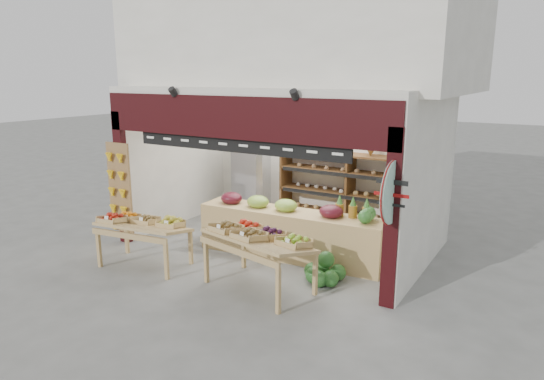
{
  "coord_description": "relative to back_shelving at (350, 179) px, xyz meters",
  "views": [
    {
      "loc": [
        4.71,
        -7.56,
        3.33
      ],
      "look_at": [
        0.23,
        -0.2,
        1.28
      ],
      "focal_mm": 32.0,
      "sensor_mm": 36.0,
      "label": 1
    }
  ],
  "objects": [
    {
      "name": "cardboard_stack",
      "position": [
        -1.81,
        -1.64,
        -0.93
      ],
      "size": [
        1.06,
        0.76,
        0.65
      ],
      "color": "beige",
      "rests_on": "ground"
    },
    {
      "name": "gift_sign",
      "position": [
        1.86,
        -3.08,
        0.58
      ],
      "size": [
        0.04,
        0.93,
        0.92
      ],
      "color": "#C3F5DA",
      "rests_on": "ground"
    },
    {
      "name": "shop_structure",
      "position": [
        -0.89,
        -0.32,
        2.75
      ],
      "size": [
        6.36,
        5.12,
        5.4
      ],
      "color": "white",
      "rests_on": "ground"
    },
    {
      "name": "back_shelving",
      "position": [
        0.0,
        0.0,
        0.0
      ],
      "size": [
        3.22,
        0.53,
        1.97
      ],
      "color": "brown",
      "rests_on": "ground"
    },
    {
      "name": "refrigerator",
      "position": [
        -2.41,
        -0.15,
        -0.25
      ],
      "size": [
        0.88,
        0.88,
        1.84
      ],
      "primitive_type": "cube",
      "rotation": [
        0.0,
        0.0,
        0.27
      ],
      "color": "#B6B8BD",
      "rests_on": "ground"
    },
    {
      "name": "watermelon_pile",
      "position": [
        0.67,
        -2.71,
        -1.0
      ],
      "size": [
        0.67,
        0.67,
        0.53
      ],
      "color": "#184918",
      "rests_on": "ground"
    },
    {
      "name": "banana_board",
      "position": [
        -3.62,
        -3.11,
        -0.06
      ],
      "size": [
        0.6,
        0.15,
        1.8
      ],
      "color": "olive",
      "rests_on": "ground"
    },
    {
      "name": "mid_counter",
      "position": [
        -0.35,
        -2.0,
        -0.69
      ],
      "size": [
        3.59,
        0.92,
        1.11
      ],
      "color": "tan",
      "rests_on": "ground"
    },
    {
      "name": "display_table_left",
      "position": [
        -2.46,
        -3.67,
        -0.42
      ],
      "size": [
        1.65,
        1.08,
        0.99
      ],
      "color": "tan",
      "rests_on": "ground"
    },
    {
      "name": "ground",
      "position": [
        -0.89,
        -1.94,
        -1.17
      ],
      "size": [
        60.0,
        60.0,
        0.0
      ],
      "primitive_type": "plane",
      "color": "slate",
      "rests_on": "ground"
    },
    {
      "name": "display_table_right",
      "position": [
        -0.15,
        -3.42,
        -0.33
      ],
      "size": [
        1.87,
        1.28,
        1.08
      ],
      "color": "tan",
      "rests_on": "ground"
    }
  ]
}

